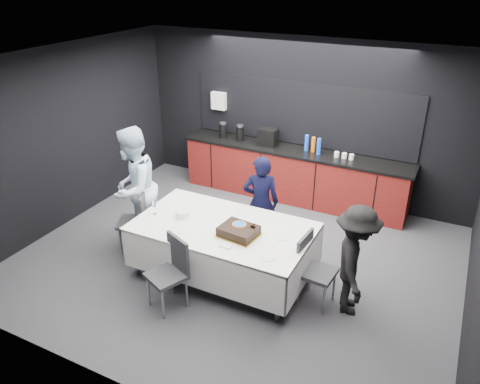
% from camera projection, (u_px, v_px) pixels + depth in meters
% --- Properties ---
extents(ground, '(6.00, 6.00, 0.00)m').
position_uv_depth(ground, '(237.00, 260.00, 6.76)').
color(ground, '#3E3E43').
rests_on(ground, ground).
extents(room_shell, '(6.04, 5.04, 2.82)m').
position_uv_depth(room_shell, '(236.00, 138.00, 5.93)').
color(room_shell, white).
rests_on(room_shell, ground).
extents(kitchenette, '(4.10, 0.64, 2.05)m').
position_uv_depth(kitchenette, '(292.00, 170.00, 8.30)').
color(kitchenette, '#5B100E').
rests_on(kitchenette, ground).
extents(party_table, '(2.32, 1.32, 0.78)m').
position_uv_depth(party_table, '(223.00, 235.00, 6.15)').
color(party_table, '#99999E').
rests_on(party_table, ground).
extents(cake_assembly, '(0.53, 0.45, 0.16)m').
position_uv_depth(cake_assembly, '(239.00, 231.00, 5.85)').
color(cake_assembly, gold).
rests_on(cake_assembly, party_table).
extents(plate_stack, '(0.20, 0.20, 0.10)m').
position_uv_depth(plate_stack, '(183.00, 214.00, 6.27)').
color(plate_stack, white).
rests_on(plate_stack, party_table).
extents(loose_plate_near, '(0.20, 0.20, 0.01)m').
position_uv_depth(loose_plate_near, '(179.00, 231.00, 5.96)').
color(loose_plate_near, white).
rests_on(loose_plate_near, party_table).
extents(loose_plate_right_a, '(0.19, 0.19, 0.01)m').
position_uv_depth(loose_plate_right_a, '(281.00, 237.00, 5.83)').
color(loose_plate_right_a, white).
rests_on(loose_plate_right_a, party_table).
extents(loose_plate_right_b, '(0.18, 0.18, 0.01)m').
position_uv_depth(loose_plate_right_b, '(268.00, 257.00, 5.44)').
color(loose_plate_right_b, white).
rests_on(loose_plate_right_b, party_table).
extents(loose_plate_far, '(0.21, 0.21, 0.01)m').
position_uv_depth(loose_plate_far, '(244.00, 212.00, 6.40)').
color(loose_plate_far, white).
rests_on(loose_plate_far, party_table).
extents(fork_pile, '(0.15, 0.09, 0.02)m').
position_uv_depth(fork_pile, '(226.00, 246.00, 5.64)').
color(fork_pile, white).
rests_on(fork_pile, party_table).
extents(champagne_flute, '(0.06, 0.06, 0.22)m').
position_uv_depth(champagne_flute, '(154.00, 204.00, 6.30)').
color(champagne_flute, white).
rests_on(champagne_flute, party_table).
extents(chair_left, '(0.55, 0.55, 0.92)m').
position_uv_depth(chair_left, '(138.00, 217.00, 6.79)').
color(chair_left, '#2E2E33').
rests_on(chair_left, ground).
extents(chair_right, '(0.45, 0.45, 0.92)m').
position_uv_depth(chair_right, '(312.00, 265.00, 5.73)').
color(chair_right, '#2E2E33').
rests_on(chair_right, ground).
extents(chair_near, '(0.55, 0.55, 0.92)m').
position_uv_depth(chair_near, '(171.00, 268.00, 5.67)').
color(chair_near, '#2E2E33').
rests_on(chair_near, ground).
extents(person_center, '(0.62, 0.52, 1.45)m').
position_uv_depth(person_center, '(261.00, 203.00, 6.79)').
color(person_center, black).
rests_on(person_center, ground).
extents(person_left, '(0.83, 0.99, 1.82)m').
position_uv_depth(person_left, '(134.00, 188.00, 6.80)').
color(person_left, silver).
rests_on(person_left, ground).
extents(person_right, '(0.76, 1.03, 1.42)m').
position_uv_depth(person_right, '(355.00, 261.00, 5.50)').
color(person_right, black).
rests_on(person_right, ground).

